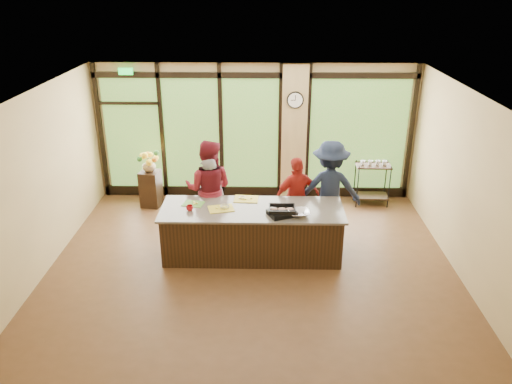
{
  "coord_description": "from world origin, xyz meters",
  "views": [
    {
      "loc": [
        0.22,
        -7.58,
        4.63
      ],
      "look_at": [
        0.07,
        0.4,
        1.19
      ],
      "focal_mm": 35.0,
      "sensor_mm": 36.0,
      "label": 1
    }
  ],
  "objects_px": {
    "island_base": "(252,233)",
    "cook_left": "(209,198)",
    "roasting_pan": "(282,213)",
    "cook_right": "(329,189)",
    "bar_cart": "(372,178)",
    "flower_stand": "(151,188)"
  },
  "relations": [
    {
      "from": "bar_cart",
      "to": "flower_stand",
      "type": "bearing_deg",
      "value": -176.42
    },
    {
      "from": "island_base",
      "to": "cook_left",
      "type": "bearing_deg",
      "value": 140.81
    },
    {
      "from": "roasting_pan",
      "to": "flower_stand",
      "type": "distance_m",
      "value": 3.67
    },
    {
      "from": "bar_cart",
      "to": "cook_left",
      "type": "bearing_deg",
      "value": -153.43
    },
    {
      "from": "cook_left",
      "to": "cook_right",
      "type": "distance_m",
      "value": 2.28
    },
    {
      "from": "cook_left",
      "to": "cook_right",
      "type": "relative_size",
      "value": 0.87
    },
    {
      "from": "cook_left",
      "to": "bar_cart",
      "type": "xyz_separation_m",
      "value": [
        3.39,
        1.58,
        -0.21
      ]
    },
    {
      "from": "island_base",
      "to": "flower_stand",
      "type": "distance_m",
      "value": 3.07
    },
    {
      "from": "island_base",
      "to": "roasting_pan",
      "type": "bearing_deg",
      "value": -26.16
    },
    {
      "from": "cook_right",
      "to": "bar_cart",
      "type": "distance_m",
      "value": 1.81
    },
    {
      "from": "cook_right",
      "to": "bar_cart",
      "type": "bearing_deg",
      "value": -126.47
    },
    {
      "from": "island_base",
      "to": "roasting_pan",
      "type": "relative_size",
      "value": 6.95
    },
    {
      "from": "roasting_pan",
      "to": "cook_right",
      "type": "bearing_deg",
      "value": 25.71
    },
    {
      "from": "cook_left",
      "to": "bar_cart",
      "type": "bearing_deg",
      "value": -163.75
    },
    {
      "from": "flower_stand",
      "to": "island_base",
      "type": "bearing_deg",
      "value": -33.41
    },
    {
      "from": "cook_right",
      "to": "roasting_pan",
      "type": "xyz_separation_m",
      "value": [
        -0.94,
        -1.11,
        0.02
      ]
    },
    {
      "from": "island_base",
      "to": "cook_left",
      "type": "distance_m",
      "value": 1.13
    },
    {
      "from": "flower_stand",
      "to": "bar_cart",
      "type": "relative_size",
      "value": 0.79
    },
    {
      "from": "island_base",
      "to": "cook_right",
      "type": "bearing_deg",
      "value": 30.74
    },
    {
      "from": "island_base",
      "to": "cook_right",
      "type": "distance_m",
      "value": 1.76
    },
    {
      "from": "island_base",
      "to": "cook_left",
      "type": "xyz_separation_m",
      "value": [
        -0.82,
        0.67,
        0.38
      ]
    },
    {
      "from": "island_base",
      "to": "roasting_pan",
      "type": "height_order",
      "value": "roasting_pan"
    }
  ]
}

